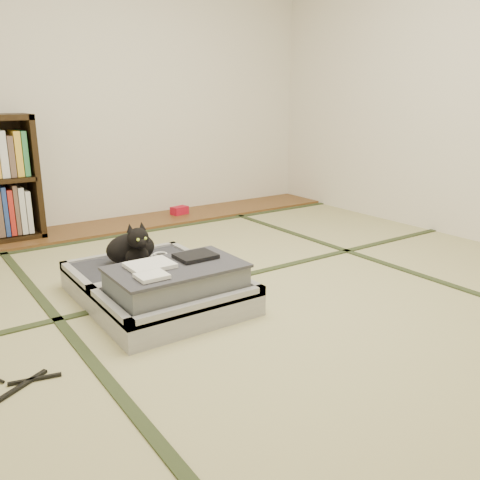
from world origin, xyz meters
TOP-DOWN VIEW (x-y plane):
  - floor at (0.00, 0.00)m, footprint 4.50×4.50m
  - wood_strip at (0.00, 2.00)m, footprint 4.00×0.50m
  - red_item at (0.55, 2.03)m, footprint 0.16×0.12m
  - room_shell at (0.00, 0.00)m, footprint 4.50×4.50m
  - tatami_borders at (0.00, 0.49)m, footprint 4.00×4.50m
  - suitcase at (-0.49, 0.31)m, footprint 0.73×0.97m
  - cat at (-0.51, 0.60)m, footprint 0.32×0.33m
  - cable_coil at (-0.33, 0.64)m, footprint 0.10×0.10m
  - hanger at (-1.34, -0.13)m, footprint 0.39×0.28m

SIDE VIEW (x-z plane):
  - floor at x=0.00m, z-range 0.00..0.00m
  - tatami_borders at x=0.00m, z-range 0.00..0.01m
  - hanger at x=-1.34m, z-range 0.00..0.01m
  - wood_strip at x=0.00m, z-range 0.00..0.02m
  - red_item at x=0.55m, z-range 0.02..0.09m
  - suitcase at x=-0.49m, z-range -0.04..0.24m
  - cable_coil at x=-0.33m, z-range 0.14..0.16m
  - cat at x=-0.51m, z-range 0.11..0.37m
  - room_shell at x=0.00m, z-range -0.79..3.71m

